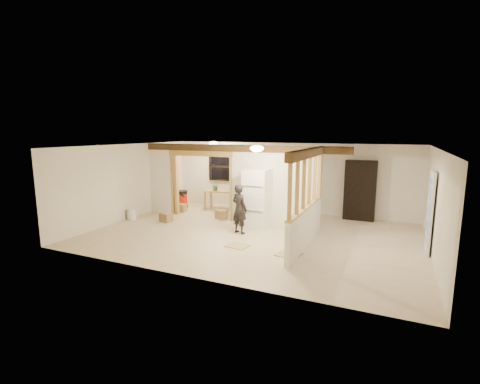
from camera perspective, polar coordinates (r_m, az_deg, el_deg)
The scene contains 30 objects.
floor at distance 10.01m, azimuth 2.13°, elevation -7.01°, with size 9.00×6.50×0.01m, color beige.
ceiling at distance 9.59m, azimuth 2.23°, elevation 7.47°, with size 9.00×6.50×0.01m, color white.
wall_back at distance 12.76m, azimuth 7.69°, elevation 2.36°, with size 9.00×0.01×2.50m, color silver.
wall_front at distance 6.88m, azimuth -8.11°, elevation -4.13°, with size 9.00×0.01×2.50m, color silver.
wall_left at distance 12.13m, azimuth -17.92°, elevation 1.58°, with size 0.01×6.50×2.50m, color silver.
wall_right at distance 9.07m, azimuth 29.53°, elevation -1.93°, with size 0.01×6.50×2.50m, color silver.
partition_left_stub at distance 12.76m, azimuth -12.81°, elevation 2.20°, with size 0.90×0.12×2.50m, color silver.
partition_center at distance 10.76m, azimuth 5.57°, elevation 1.01°, with size 2.80×0.12×2.50m, color silver.
doorway_frame at distance 11.87m, azimuth -6.41°, elevation 1.09°, with size 2.46×0.14×2.20m, color tan.
header_beam_back at distance 11.09m, azimuth -0.25°, elevation 7.19°, with size 7.00×0.18×0.22m, color #4A3319.
header_beam_right at distance 8.73m, azimuth 11.05°, elevation 6.26°, with size 0.18×3.30×0.22m, color #4A3319.
pony_wall at distance 9.04m, azimuth 10.66°, elevation -5.72°, with size 0.12×3.20×1.00m, color silver.
stud_partition at distance 8.80m, azimuth 10.90°, elevation 1.58°, with size 0.14×3.20×1.32m, color tan.
window_back at distance 13.62m, azimuth -2.94°, elevation 4.18°, with size 1.12×0.10×1.10m, color black.
french_door at distance 9.51m, azimuth 28.72°, elevation -2.91°, with size 0.12×0.86×2.00m, color white.
ceiling_dome_main at distance 9.01m, azimuth 2.80°, elevation 7.18°, with size 0.36×0.36×0.16m, color #FFEABF.
ceiling_dome_util at distance 12.74m, azimuth -4.37°, elevation 7.96°, with size 0.32×0.32×0.14m, color #FFEABF.
hanging_bulb at distance 11.90m, azimuth -3.85°, elevation 6.39°, with size 0.07×0.07×0.07m, color #FFD88C.
refrigerator at distance 10.57m, azimuth 2.82°, elevation -1.06°, with size 0.74×0.72×1.80m, color white.
woman at distance 9.96m, azimuth -0.09°, elevation -2.78°, with size 0.53×0.34×1.44m, color black.
work_table at distance 13.05m, azimuth -3.21°, elevation -1.32°, with size 1.17×0.59×0.74m, color tan.
potted_plant at distance 12.94m, azimuth -4.04°, elevation 1.03°, with size 0.32×0.27×0.35m, color #295E2E.
shop_vac at distance 13.61m, azimuth -9.58°, elevation -1.12°, with size 0.51×0.51×0.67m, color #AC1D07.
bookshelf at distance 12.09m, azimuth 19.09°, elevation 0.24°, with size 0.99×0.33×1.98m, color black.
bucket at distance 12.14m, azimuth -17.37°, elevation -3.53°, with size 0.29×0.29×0.36m, color white.
box_util_a at distance 11.73m, azimuth -3.07°, elevation -3.69°, with size 0.35×0.30×0.30m, color olive.
box_util_b at distance 12.90m, azimuth -9.59°, elevation -2.60°, with size 0.30×0.30×0.28m, color olive.
box_front at distance 11.58m, azimuth -12.03°, elevation -4.11°, with size 0.36×0.29×0.29m, color olive.
floor_panel_near at distance 8.51m, azimuth 8.05°, elevation -10.11°, with size 0.54×0.54×0.02m, color tan.
floor_panel_far at distance 9.03m, azimuth -0.41°, elevation -8.82°, with size 0.56×0.45×0.02m, color tan.
Camera 1 is at (3.60, -8.88, 2.91)m, focal length 26.00 mm.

